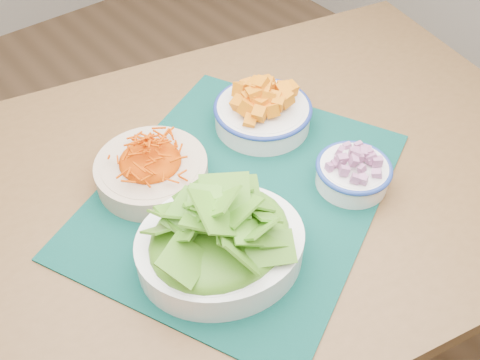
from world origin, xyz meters
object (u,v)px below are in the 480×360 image
(carrot_bowl, at_px, (151,166))
(onion_bowl, at_px, (354,170))
(lettuce_bowl, at_px, (220,235))
(placemat, at_px, (240,192))
(squash_bowl, at_px, (263,108))
(table, at_px, (244,204))

(carrot_bowl, bearing_deg, onion_bowl, -39.96)
(carrot_bowl, relative_size, lettuce_bowl, 0.63)
(placemat, xyz_separation_m, squash_bowl, (0.16, 0.12, 0.05))
(lettuce_bowl, bearing_deg, carrot_bowl, 109.78)
(placemat, relative_size, onion_bowl, 3.31)
(table, bearing_deg, carrot_bowl, 160.57)
(table, relative_size, onion_bowl, 8.40)
(table, xyz_separation_m, lettuce_bowl, (-0.16, -0.13, 0.15))
(lettuce_bowl, distance_m, onion_bowl, 0.30)
(placemat, bearing_deg, table, 17.64)
(carrot_bowl, bearing_deg, lettuce_bowl, -92.58)
(placemat, xyz_separation_m, onion_bowl, (0.18, -0.12, 0.04))
(table, relative_size, carrot_bowl, 6.86)
(placemat, height_order, lettuce_bowl, lettuce_bowl)
(onion_bowl, bearing_deg, carrot_bowl, 140.04)
(table, distance_m, onion_bowl, 0.24)
(placemat, bearing_deg, carrot_bowl, 107.21)
(carrot_bowl, xyz_separation_m, squash_bowl, (0.27, -0.01, 0.01))
(placemat, height_order, onion_bowl, onion_bowl)
(table, height_order, placemat, placemat)
(table, distance_m, lettuce_bowl, 0.26)
(onion_bowl, bearing_deg, table, 133.73)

